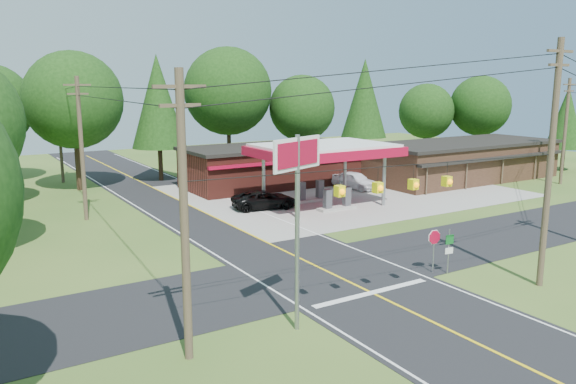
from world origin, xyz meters
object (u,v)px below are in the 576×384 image
gas_canopy (324,152)px  suv_car (264,200)px  big_stop_sign (297,185)px  octagonal_stop_sign (434,241)px  sedan_car (355,180)px

gas_canopy → suv_car: size_ratio=2.11×
suv_car → big_stop_sign: size_ratio=0.66×
suv_car → octagonal_stop_sign: 17.54m
suv_car → sedan_car: 11.41m
sedan_car → octagonal_stop_sign: octagonal_stop_sign is taller
gas_canopy → suv_car: bearing=161.6°
gas_canopy → big_stop_sign: size_ratio=1.39×
suv_car → gas_canopy: bearing=-97.1°
sedan_car → big_stop_sign: 30.76m
sedan_car → suv_car: bearing=-175.6°
suv_car → octagonal_stop_sign: (-0.00, -17.51, 0.99)m
gas_canopy → sedan_car: size_ratio=2.29×
gas_canopy → octagonal_stop_sign: bearing=-105.7°
gas_canopy → octagonal_stop_sign: gas_canopy is taller
gas_canopy → big_stop_sign: bearing=-127.9°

